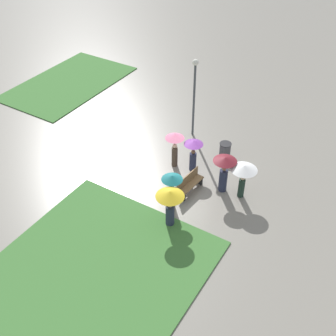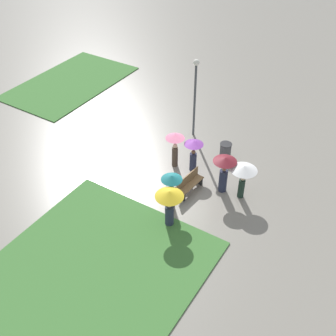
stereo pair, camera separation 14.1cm
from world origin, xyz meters
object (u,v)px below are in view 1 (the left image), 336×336
object	(u,v)px
lamp_post	(194,88)
crowd_person_yellow	(170,200)
park_bench	(189,183)
crowd_person_pink	(175,142)
crowd_person_maroon	(224,169)
crowd_person_purple	(193,150)
trash_bin	(225,150)
crowd_person_white	(244,172)
crowd_person_teal	(172,186)

from	to	relation	value
lamp_post	crowd_person_yellow	size ratio (longest dim) A/B	2.35
park_bench	crowd_person_pink	size ratio (longest dim) A/B	0.84
crowd_person_maroon	crowd_person_purple	world-z (taller)	crowd_person_maroon
park_bench	trash_bin	size ratio (longest dim) A/B	2.03
crowd_person_purple	crowd_person_white	world-z (taller)	crowd_person_white
park_bench	crowd_person_teal	xyz separation A→B (m)	(-1.42, 0.09, 0.83)
park_bench	lamp_post	xyz separation A→B (m)	(4.23, 2.16, 2.37)
trash_bin	crowd_person_teal	world-z (taller)	crowd_person_teal
park_bench	crowd_person_purple	world-z (taller)	crowd_person_purple
trash_bin	crowd_person_yellow	xyz separation A→B (m)	(-5.60, -0.11, 1.00)
crowd_person_maroon	lamp_post	bearing A→B (deg)	92.10
crowd_person_yellow	crowd_person_purple	size ratio (longest dim) A/B	1.10
trash_bin	lamp_post	bearing A→B (deg)	68.54
crowd_person_yellow	lamp_post	bearing A→B (deg)	-140.15
lamp_post	crowd_person_yellow	xyz separation A→B (m)	(-6.54, -2.52, -1.43)
crowd_person_teal	crowd_person_maroon	size ratio (longest dim) A/B	0.99
crowd_person_white	crowd_person_maroon	bearing A→B (deg)	-1.18
park_bench	crowd_person_teal	bearing A→B (deg)	-177.45
trash_bin	crowd_person_white	xyz separation A→B (m)	(-2.37, -1.94, 1.01)
lamp_post	crowd_person_white	xyz separation A→B (m)	(-3.31, -4.35, -1.41)
crowd_person_purple	crowd_person_maroon	bearing A→B (deg)	-78.31
crowd_person_teal	crowd_person_yellow	distance (m)	1.00
park_bench	crowd_person_yellow	xyz separation A→B (m)	(-2.31, -0.35, 0.94)
crowd_person_pink	crowd_person_maroon	distance (m)	2.89
park_bench	crowd_person_purple	distance (m)	1.76
crowd_person_teal	crowd_person_white	world-z (taller)	crowd_person_teal
crowd_person_yellow	trash_bin	bearing A→B (deg)	-160.10
crowd_person_purple	crowd_person_teal	bearing A→B (deg)	-139.46
crowd_person_white	park_bench	bearing A→B (deg)	17.77
lamp_post	crowd_person_purple	xyz separation A→B (m)	(-2.75, -1.52, -1.68)
crowd_person_purple	crowd_person_white	distance (m)	2.89
trash_bin	crowd_person_maroon	bearing A→B (deg)	-156.88
lamp_post	trash_bin	world-z (taller)	lamp_post
park_bench	crowd_person_maroon	world-z (taller)	crowd_person_maroon
trash_bin	crowd_person_purple	world-z (taller)	crowd_person_purple
crowd_person_pink	crowd_person_yellow	world-z (taller)	crowd_person_pink
crowd_person_pink	crowd_person_white	bearing A→B (deg)	-74.34
crowd_person_pink	crowd_person_teal	distance (m)	3.10
crowd_person_maroon	crowd_person_pink	bearing A→B (deg)	127.84
lamp_post	crowd_person_teal	distance (m)	6.22
trash_bin	crowd_person_pink	bearing A→B (deg)	137.67
crowd_person_teal	crowd_person_white	bearing A→B (deg)	19.23
crowd_person_pink	crowd_person_maroon	size ratio (longest dim) A/B	1.02
crowd_person_yellow	crowd_person_maroon	bearing A→B (deg)	-177.54
crowd_person_purple	park_bench	bearing A→B (deg)	-126.86
trash_bin	crowd_person_pink	xyz separation A→B (m)	(-1.99, 1.82, 1.03)
crowd_person_maroon	crowd_person_purple	bearing A→B (deg)	118.51
lamp_post	crowd_person_pink	distance (m)	3.31
crowd_person_maroon	park_bench	bearing A→B (deg)	170.21
crowd_person_white	crowd_person_purple	bearing A→B (deg)	-16.31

